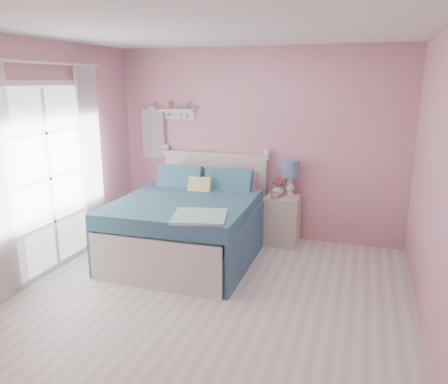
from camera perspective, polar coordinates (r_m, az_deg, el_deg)
The scene contains 13 objects.
floor at distance 4.40m, azimuth -3.07°, elevation -14.96°, with size 4.50×4.50×0.00m, color beige.
room_shell at distance 3.88m, azimuth -3.38°, elevation 5.92°, with size 4.50×4.50×4.50m.
bed at distance 5.50m, azimuth -4.49°, elevation -4.29°, with size 1.63×2.03×1.17m.
nightstand at distance 5.95m, azimuth 7.55°, elevation -3.64°, with size 0.45×0.45×0.65m.
table_lamp at distance 5.86m, azimuth 8.63°, elevation 2.70°, with size 0.24×0.24×0.48m.
vase at distance 5.86m, azimuth 7.04°, elevation 0.28°, with size 0.17×0.17×0.17m, color silver.
teacup at distance 5.75m, azimuth 6.64°, elevation -0.45°, with size 0.10×0.10×0.08m, color pink.
roses at distance 5.83m, azimuth 7.05°, elevation 1.44°, with size 0.14×0.11×0.12m.
wall_shelf at distance 6.32m, azimuth -6.11°, elevation 10.44°, with size 0.50×0.15×0.25m.
hanging_dress at distance 6.51m, azimuth -9.21°, elevation 7.49°, with size 0.34×0.03×0.72m, color white.
french_door at distance 5.32m, azimuth -21.86°, elevation 1.60°, with size 0.04×1.32×2.16m.
curtain_near at distance 4.73m, azimuth -27.19°, elevation 0.89°, with size 0.04×0.40×2.32m, color white.
curtain_far at distance 5.85m, azimuth -16.98°, elevation 4.13°, with size 0.04×0.40×2.32m, color white.
Camera 1 is at (1.39, -3.58, 2.14)m, focal length 35.00 mm.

